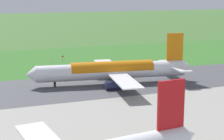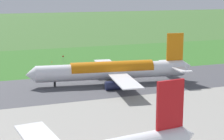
% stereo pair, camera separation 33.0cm
% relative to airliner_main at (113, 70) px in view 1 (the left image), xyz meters
% --- Properties ---
extents(ground_plane, '(800.00, 800.00, 0.00)m').
position_rel_airliner_main_xyz_m(ground_plane, '(5.70, -0.05, -4.35)').
color(ground_plane, '#3D662D').
extents(runway_asphalt, '(600.00, 31.51, 0.06)m').
position_rel_airliner_main_xyz_m(runway_asphalt, '(5.70, -0.05, -4.32)').
color(runway_asphalt, '#47474C').
rests_on(runway_asphalt, ground).
extents(grass_verge_foreground, '(600.00, 80.00, 0.04)m').
position_rel_airliner_main_xyz_m(grass_verge_foreground, '(5.70, -41.09, -4.33)').
color(grass_verge_foreground, '#346B27').
rests_on(grass_verge_foreground, ground).
extents(airliner_main, '(54.09, 44.41, 15.88)m').
position_rel_airliner_main_xyz_m(airliner_main, '(0.00, 0.00, 0.00)').
color(airliner_main, white).
rests_on(airliner_main, ground).
extents(no_stopping_sign, '(0.60, 0.10, 2.43)m').
position_rel_airliner_main_xyz_m(no_stopping_sign, '(5.97, -44.21, -2.90)').
color(no_stopping_sign, slate).
rests_on(no_stopping_sign, ground).
extents(traffic_cone_orange, '(0.40, 0.40, 0.55)m').
position_rel_airliner_main_xyz_m(traffic_cone_orange, '(10.93, -43.48, -4.08)').
color(traffic_cone_orange, orange).
rests_on(traffic_cone_orange, ground).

